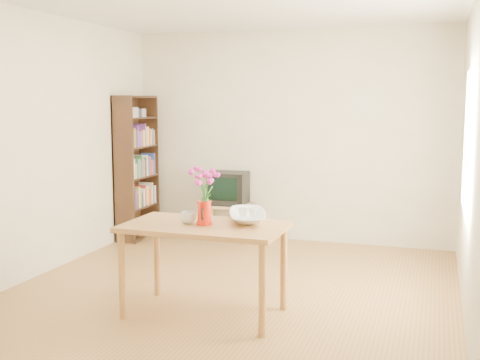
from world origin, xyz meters
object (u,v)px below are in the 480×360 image
(table, at_px, (204,235))
(television, at_px, (229,188))
(bowl, at_px, (247,195))
(mug, at_px, (188,218))
(pitcher, at_px, (204,214))

(table, relative_size, television, 2.68)
(table, bearing_deg, bowl, 43.92)
(mug, bearing_deg, table, -173.74)
(table, distance_m, bowl, 0.49)
(television, bearing_deg, bowl, -71.16)
(mug, xyz_separation_m, television, (-0.55, 2.58, -0.14))
(pitcher, relative_size, television, 0.43)
(table, distance_m, television, 2.65)
(mug, bearing_deg, bowl, -145.70)
(pitcher, height_order, bowl, bowl)
(table, height_order, mug, mug)
(table, relative_size, pitcher, 6.30)
(table, distance_m, pitcher, 0.18)
(bowl, bearing_deg, table, -136.85)
(table, bearing_deg, mug, -173.49)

